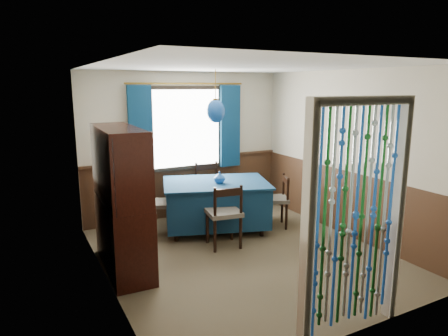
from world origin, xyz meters
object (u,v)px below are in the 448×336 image
chair_right (277,199)px  vase_sideboard (118,186)px  chair_left (158,204)px  vase_table (219,178)px  bowl_shelf (130,175)px  chair_far (210,188)px  sideboard (122,222)px  dining_table (216,202)px  chair_near (224,214)px  pendant_lamp (216,111)px

chair_right → vase_sideboard: bearing=114.7°
chair_left → chair_right: bearing=96.2°
vase_table → chair_left: bearing=154.8°
bowl_shelf → vase_sideboard: bowl_shelf is taller
chair_far → sideboard: bearing=38.8°
chair_far → bowl_shelf: size_ratio=4.14×
sideboard → bowl_shelf: (0.06, -0.25, 0.63)m
dining_table → chair_left: chair_left is taller
chair_near → chair_right: chair_near is taller
chair_right → sideboard: (-2.60, -0.38, 0.16)m
dining_table → chair_near: chair_near is taller
bowl_shelf → vase_sideboard: (0.00, 0.62, -0.27)m
chair_near → chair_left: (-0.64, 1.00, -0.03)m
chair_near → chair_left: size_ratio=1.07×
dining_table → chair_right: bearing=-0.6°
sideboard → vase_sideboard: bearing=82.4°
chair_far → dining_table: bearing=74.8°
chair_near → chair_right: size_ratio=1.09×
chair_near → pendant_lamp: 1.57m
sideboard → vase_sideboard: (0.06, 0.36, 0.36)m
dining_table → sideboard: 1.81m
chair_far → vase_sideboard: 2.12m
chair_near → vase_table: size_ratio=5.52×
pendant_lamp → vase_sideboard: size_ratio=4.59×
vase_table → bowl_shelf: bearing=-152.0°
pendant_lamp → vase_table: (0.01, -0.10, -1.02)m
pendant_lamp → vase_table: pendant_lamp is taller
chair_right → pendant_lamp: 1.74m
vase_sideboard → dining_table: bearing=12.1°
chair_left → vase_sideboard: vase_sideboard is taller
chair_near → bowl_shelf: bowl_shelf is taller
chair_far → vase_sideboard: size_ratio=5.47×
dining_table → vase_sideboard: (-1.60, -0.34, 0.53)m
dining_table → bowl_shelf: bearing=-130.4°
vase_table → vase_sideboard: vase_sideboard is taller
chair_right → bowl_shelf: 2.73m
chair_left → pendant_lamp: size_ratio=1.10×
pendant_lamp → chair_left: bearing=160.3°
vase_sideboard → bowl_shelf: bearing=-90.0°
dining_table → vase_table: (0.01, -0.10, 0.41)m
vase_table → vase_sideboard: size_ratio=0.98×
chair_right → bowl_shelf: size_ratio=3.75×
chair_near → chair_right: (1.15, 0.36, -0.04)m
chair_left → vase_table: bearing=90.5°
sideboard → vase_table: bearing=21.6°
vase_sideboard → sideboard: bearing=-99.4°
chair_near → dining_table: bearing=81.7°
chair_far → chair_right: size_ratio=1.11×
chair_near → chair_far: chair_far is taller
chair_near → pendant_lamp: (0.21, 0.69, 1.40)m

